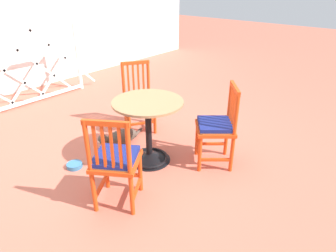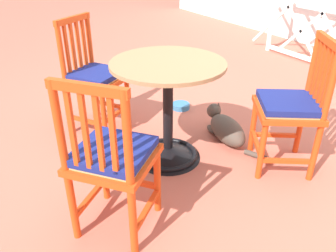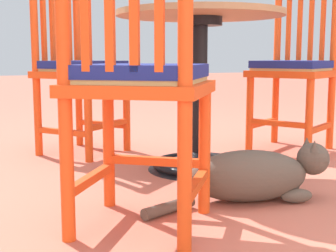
{
  "view_description": "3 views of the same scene",
  "coord_description": "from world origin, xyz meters",
  "px_view_note": "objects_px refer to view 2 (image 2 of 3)",
  "views": [
    {
      "loc": [
        -1.95,
        -2.1,
        1.89
      ],
      "look_at": [
        0.29,
        -0.22,
        0.42
      ],
      "focal_mm": 31.7,
      "sensor_mm": 36.0,
      "label": 1
    },
    {
      "loc": [
        1.95,
        -1.18,
        1.43
      ],
      "look_at": [
        0.21,
        -0.13,
        0.31
      ],
      "focal_mm": 36.81,
      "sensor_mm": 36.0,
      "label": 2
    },
    {
      "loc": [
        1.05,
        1.94,
        0.53
      ],
      "look_at": [
        0.31,
        -0.01,
        0.22
      ],
      "focal_mm": 51.49,
      "sensor_mm": 36.0,
      "label": 3
    }
  ],
  "objects_px": {
    "orange_chair_by_planter": "(291,108)",
    "orange_chair_at_corner": "(94,78)",
    "cafe_table": "(168,123)",
    "tabby_cat": "(225,128)",
    "pet_water_bowl": "(181,106)",
    "orange_chair_facing_out": "(112,159)"
  },
  "relations": [
    {
      "from": "orange_chair_by_planter",
      "to": "orange_chair_at_corner",
      "type": "height_order",
      "value": "same"
    },
    {
      "from": "orange_chair_facing_out",
      "to": "orange_chair_at_corner",
      "type": "relative_size",
      "value": 1.0
    },
    {
      "from": "orange_chair_at_corner",
      "to": "tabby_cat",
      "type": "height_order",
      "value": "orange_chair_at_corner"
    },
    {
      "from": "orange_chair_facing_out",
      "to": "pet_water_bowl",
      "type": "distance_m",
      "value": 1.63
    },
    {
      "from": "orange_chair_facing_out",
      "to": "pet_water_bowl",
      "type": "relative_size",
      "value": 5.36
    },
    {
      "from": "orange_chair_facing_out",
      "to": "orange_chair_at_corner",
      "type": "xyz_separation_m",
      "value": [
        -1.14,
        0.33,
        0.0
      ]
    },
    {
      "from": "orange_chair_at_corner",
      "to": "tabby_cat",
      "type": "xyz_separation_m",
      "value": [
        0.71,
        0.8,
        -0.35
      ]
    },
    {
      "from": "orange_chair_at_corner",
      "to": "tabby_cat",
      "type": "bearing_deg",
      "value": 48.4
    },
    {
      "from": "cafe_table",
      "to": "orange_chair_facing_out",
      "type": "xyz_separation_m",
      "value": [
        0.44,
        -0.6,
        0.16
      ]
    },
    {
      "from": "tabby_cat",
      "to": "cafe_table",
      "type": "bearing_deg",
      "value": -90.63
    },
    {
      "from": "tabby_cat",
      "to": "pet_water_bowl",
      "type": "bearing_deg",
      "value": -179.99
    },
    {
      "from": "orange_chair_facing_out",
      "to": "tabby_cat",
      "type": "xyz_separation_m",
      "value": [
        -0.44,
        1.13,
        -0.35
      ]
    },
    {
      "from": "cafe_table",
      "to": "pet_water_bowl",
      "type": "xyz_separation_m",
      "value": [
        -0.65,
        0.53,
        -0.26
      ]
    },
    {
      "from": "cafe_table",
      "to": "tabby_cat",
      "type": "xyz_separation_m",
      "value": [
        0.01,
        0.53,
        -0.19
      ]
    },
    {
      "from": "cafe_table",
      "to": "pet_water_bowl",
      "type": "relative_size",
      "value": 4.47
    },
    {
      "from": "cafe_table",
      "to": "orange_chair_at_corner",
      "type": "bearing_deg",
      "value": -159.37
    },
    {
      "from": "orange_chair_facing_out",
      "to": "pet_water_bowl",
      "type": "bearing_deg",
      "value": 133.91
    },
    {
      "from": "orange_chair_at_corner",
      "to": "pet_water_bowl",
      "type": "distance_m",
      "value": 0.9
    },
    {
      "from": "orange_chair_by_planter",
      "to": "tabby_cat",
      "type": "relative_size",
      "value": 1.22
    },
    {
      "from": "pet_water_bowl",
      "to": "orange_chair_at_corner",
      "type": "bearing_deg",
      "value": -93.95
    },
    {
      "from": "orange_chair_by_planter",
      "to": "orange_chair_at_corner",
      "type": "xyz_separation_m",
      "value": [
        -1.2,
        -0.91,
        0.0
      ]
    },
    {
      "from": "orange_chair_facing_out",
      "to": "orange_chair_by_planter",
      "type": "relative_size",
      "value": 1.0
    }
  ]
}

